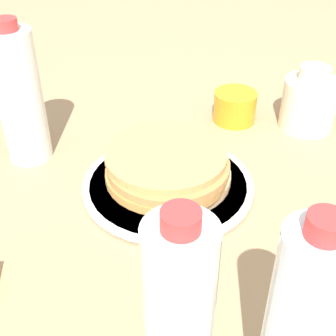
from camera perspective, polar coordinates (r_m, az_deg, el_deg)
The scene contains 8 objects.
ground_plane at distance 0.76m, azimuth 1.44°, elevation -1.98°, with size 4.00×4.00×0.00m, color #9E7F5B.
plate at distance 0.74m, azimuth 0.00°, elevation -2.06°, with size 0.27×0.27×0.01m.
pancake_stack at distance 0.72m, azimuth 0.05°, elevation -0.11°, with size 0.20×0.20×0.05m.
juice_glass at distance 0.92m, azimuth 8.15°, elevation 7.42°, with size 0.08×0.08×0.06m.
cream_jug at distance 0.92m, azimuth 16.84°, elevation 7.73°, with size 0.10×0.10×0.12m.
water_bottle_near at distance 0.80m, azimuth -17.62°, elevation 8.26°, with size 0.07×0.07×0.24m.
water_bottle_mid at distance 0.44m, azimuth 15.59°, elevation -18.51°, with size 0.06×0.06×0.25m.
water_bottle_far at distance 0.44m, azimuth 1.33°, elevation -17.25°, with size 0.07×0.07×0.23m.
Camera 1 is at (0.58, -0.13, 0.46)m, focal length 50.00 mm.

